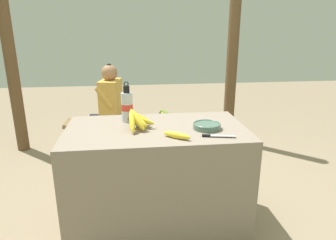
% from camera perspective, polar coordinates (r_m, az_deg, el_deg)
% --- Properties ---
extents(ground_plane, '(12.00, 12.00, 0.00)m').
position_cam_1_polar(ground_plane, '(2.55, -2.06, -18.70)').
color(ground_plane, gray).
extents(market_counter, '(1.31, 0.74, 0.80)m').
position_cam_1_polar(market_counter, '(2.34, -2.17, -10.77)').
color(market_counter, gray).
rests_on(market_counter, ground_plane).
extents(banana_bunch_ripe, '(0.20, 0.32, 0.16)m').
position_cam_1_polar(banana_bunch_ripe, '(2.16, -5.94, 0.29)').
color(banana_bunch_ripe, '#4C381E').
rests_on(banana_bunch_ripe, market_counter).
extents(serving_bowl, '(0.20, 0.20, 0.04)m').
position_cam_1_polar(serving_bowl, '(2.17, 7.42, -1.08)').
color(serving_bowl, '#4C6B5B').
rests_on(serving_bowl, market_counter).
extents(water_bottle, '(0.09, 0.09, 0.31)m').
position_cam_1_polar(water_bottle, '(2.32, -7.81, 2.64)').
color(water_bottle, silver).
rests_on(water_bottle, market_counter).
extents(loose_banana_front, '(0.18, 0.16, 0.04)m').
position_cam_1_polar(loose_banana_front, '(1.97, 1.68, -2.91)').
color(loose_banana_front, yellow).
rests_on(loose_banana_front, market_counter).
extents(knife, '(0.22, 0.07, 0.02)m').
position_cam_1_polar(knife, '(2.01, 8.72, -2.96)').
color(knife, '#BCBCC1').
rests_on(knife, market_counter).
extents(wooden_bench, '(1.43, 0.32, 0.46)m').
position_cam_1_polar(wooden_bench, '(3.57, -7.57, -1.17)').
color(wooden_bench, brown).
rests_on(wooden_bench, ground_plane).
extents(seated_vendor, '(0.44, 0.42, 1.12)m').
position_cam_1_polar(seated_vendor, '(3.48, -11.54, 2.83)').
color(seated_vendor, '#232328').
rests_on(seated_vendor, ground_plane).
extents(banana_bunch_green, '(0.17, 0.31, 0.13)m').
position_cam_1_polar(banana_bunch_green, '(3.54, -0.70, 1.28)').
color(banana_bunch_green, '#4C381E').
rests_on(banana_bunch_green, wooden_bench).
extents(support_post_near, '(0.14, 0.14, 2.22)m').
position_cam_1_polar(support_post_near, '(4.03, -27.78, 9.86)').
color(support_post_near, brown).
rests_on(support_post_near, ground_plane).
extents(support_post_far, '(0.14, 0.14, 2.22)m').
position_cam_1_polar(support_post_far, '(3.99, 12.12, 11.37)').
color(support_post_far, brown).
rests_on(support_post_far, ground_plane).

